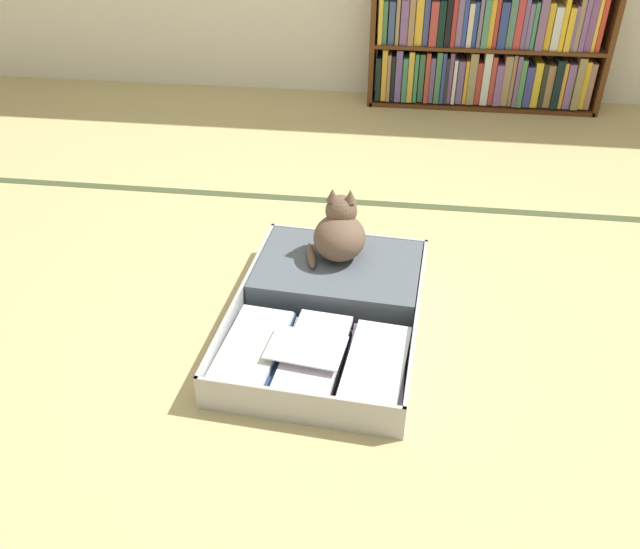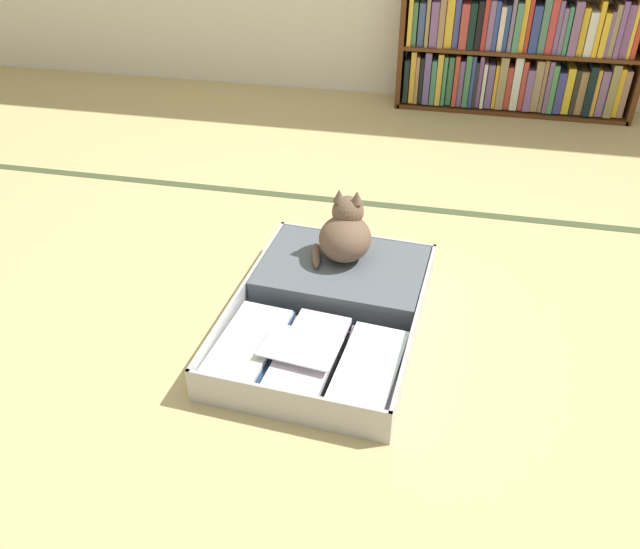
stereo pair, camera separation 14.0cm
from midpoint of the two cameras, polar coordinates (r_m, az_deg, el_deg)
ground_plane at (r=2.28m, az=4.01°, el=-5.49°), size 10.00×10.00×0.00m
tatami_border at (r=3.06m, az=6.66°, el=5.98°), size 4.80×0.05×0.00m
bookshelf at (r=4.17m, az=17.65°, el=17.72°), size 1.36×0.23×0.72m
open_suitcase at (r=2.32m, az=2.64°, el=-2.90°), size 0.68×0.94×0.13m
black_cat at (r=2.41m, az=3.87°, el=3.53°), size 0.23×0.22×0.26m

